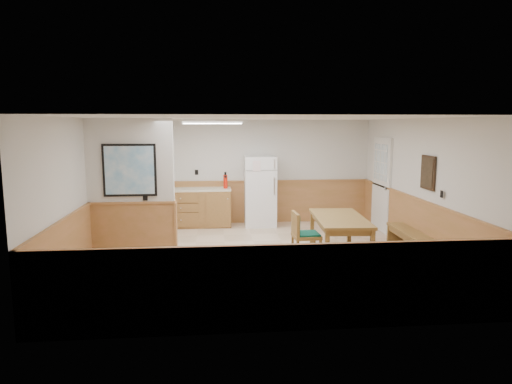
{
  "coord_description": "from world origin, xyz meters",
  "views": [
    {
      "loc": [
        -0.79,
        -7.97,
        2.4
      ],
      "look_at": [
        -0.01,
        0.4,
        1.14
      ],
      "focal_mm": 32.0,
      "sensor_mm": 36.0,
      "label": 1
    }
  ],
  "objects": [
    {
      "name": "wainscot_left",
      "position": [
        -2.98,
        0.0,
        0.5
      ],
      "size": [
        0.04,
        6.0,
        1.0
      ],
      "primitive_type": "cube",
      "color": "#B47548",
      "rests_on": "ground"
    },
    {
      "name": "partition_wall",
      "position": [
        -2.25,
        0.19,
        1.23
      ],
      "size": [
        1.5,
        0.2,
        2.5
      ],
      "color": "silver",
      "rests_on": "ground"
    },
    {
      "name": "refrigerator",
      "position": [
        0.3,
        2.63,
        0.83
      ],
      "size": [
        0.74,
        0.73,
        1.65
      ],
      "rotation": [
        0.0,
        0.0,
        -0.02
      ],
      "color": "white",
      "rests_on": "ground"
    },
    {
      "name": "exterior_door",
      "position": [
        2.96,
        1.9,
        1.05
      ],
      "size": [
        0.07,
        1.02,
        2.15
      ],
      "color": "silver",
      "rests_on": "ground"
    },
    {
      "name": "kitchen_counter",
      "position": [
        -1.21,
        2.68,
        0.46
      ],
      "size": [
        2.2,
        0.61,
        1.0
      ],
      "color": "#966435",
      "rests_on": "ground"
    },
    {
      "name": "ground",
      "position": [
        0.0,
        0.0,
        0.0
      ],
      "size": [
        6.0,
        6.0,
        0.0
      ],
      "primitive_type": "plane",
      "color": "beige",
      "rests_on": "ground"
    },
    {
      "name": "wall_painting",
      "position": [
        2.97,
        -0.3,
        1.55
      ],
      "size": [
        0.04,
        0.5,
        0.6
      ],
      "color": "black",
      "rests_on": "right_wall"
    },
    {
      "name": "left_wall",
      "position": [
        -3.0,
        0.0,
        1.25
      ],
      "size": [
        0.02,
        6.0,
        2.5
      ],
      "primitive_type": "cube",
      "color": "silver",
      "rests_on": "ground"
    },
    {
      "name": "soap_bottle",
      "position": [
        -2.32,
        2.63,
        1.02
      ],
      "size": [
        0.09,
        0.09,
        0.24
      ],
      "primitive_type": "cylinder",
      "rotation": [
        0.0,
        0.0,
        -0.16
      ],
      "color": "#1A8F29",
      "rests_on": "kitchen_counter"
    },
    {
      "name": "ceiling",
      "position": [
        0.0,
        0.0,
        2.5
      ],
      "size": [
        6.0,
        6.0,
        0.02
      ],
      "primitive_type": "cube",
      "color": "white",
      "rests_on": "back_wall"
    },
    {
      "name": "wainscot_right",
      "position": [
        2.98,
        0.0,
        0.5
      ],
      "size": [
        0.04,
        6.0,
        1.0
      ],
      "primitive_type": "cube",
      "color": "#B47548",
      "rests_on": "ground"
    },
    {
      "name": "dining_chair",
      "position": [
        0.75,
        -0.17,
        0.49
      ],
      "size": [
        0.67,
        0.49,
        0.85
      ],
      "rotation": [
        0.0,
        0.0,
        0.05
      ],
      "color": "olive",
      "rests_on": "ground"
    },
    {
      "name": "wainscot_back",
      "position": [
        0.0,
        2.98,
        0.5
      ],
      "size": [
        6.0,
        0.04,
        1.0
      ],
      "primitive_type": "cube",
      "color": "#B47548",
      "rests_on": "ground"
    },
    {
      "name": "kitchen_window",
      "position": [
        -2.1,
        2.98,
        1.55
      ],
      "size": [
        0.8,
        0.04,
        1.0
      ],
      "color": "silver",
      "rests_on": "back_wall"
    },
    {
      "name": "dining_bench",
      "position": [
        2.8,
        -0.14,
        0.34
      ],
      "size": [
        0.39,
        1.62,
        0.45
      ],
      "rotation": [
        0.0,
        0.0,
        -0.02
      ],
      "color": "olive",
      "rests_on": "ground"
    },
    {
      "name": "right_wall",
      "position": [
        3.0,
        0.0,
        1.25
      ],
      "size": [
        0.02,
        6.0,
        2.5
      ],
      "primitive_type": "cube",
      "color": "silver",
      "rests_on": "ground"
    },
    {
      "name": "dining_table",
      "position": [
        1.44,
        -0.16,
        0.66
      ],
      "size": [
        0.97,
        1.77,
        0.75
      ],
      "rotation": [
        0.0,
        0.0,
        -0.06
      ],
      "color": "olive",
      "rests_on": "ground"
    },
    {
      "name": "back_wall",
      "position": [
        0.0,
        3.0,
        1.25
      ],
      "size": [
        6.0,
        0.02,
        2.5
      ],
      "primitive_type": "cube",
      "color": "silver",
      "rests_on": "ground"
    },
    {
      "name": "fluorescent_fixture",
      "position": [
        -0.8,
        1.3,
        2.45
      ],
      "size": [
        1.2,
        0.3,
        0.09
      ],
      "color": "silver",
      "rests_on": "ceiling"
    },
    {
      "name": "fire_extinguisher",
      "position": [
        -0.52,
        2.65,
        1.07
      ],
      "size": [
        0.1,
        0.1,
        0.39
      ],
      "rotation": [
        0.0,
        0.0,
        -0.02
      ],
      "color": "red",
      "rests_on": "kitchen_counter"
    }
  ]
}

